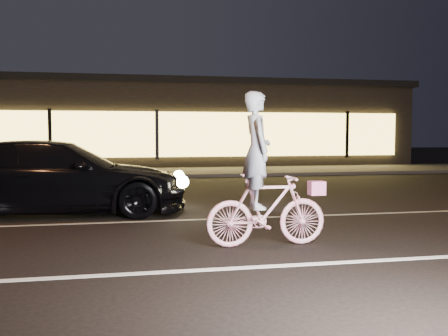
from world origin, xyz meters
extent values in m
plane|color=black|center=(0.00, 0.00, 0.00)|extent=(90.00, 90.00, 0.00)
cube|color=silver|center=(0.00, -1.50, 0.00)|extent=(60.00, 0.12, 0.01)
cube|color=gray|center=(0.00, 2.00, 0.00)|extent=(60.00, 0.10, 0.01)
cube|color=#383533|center=(0.00, 13.00, 0.06)|extent=(30.00, 4.00, 0.12)
cube|color=black|center=(0.00, 19.00, 2.00)|extent=(25.00, 8.00, 4.00)
cube|color=black|center=(0.00, 19.00, 4.05)|extent=(25.40, 8.40, 0.30)
cube|color=#FFD659|center=(0.00, 14.90, 1.60)|extent=(23.00, 0.15, 2.00)
cube|color=black|center=(-4.50, 14.82, 1.60)|extent=(0.15, 0.08, 2.20)
cube|color=black|center=(0.00, 14.82, 1.60)|extent=(0.15, 0.08, 2.20)
cube|color=black|center=(4.50, 14.82, 1.60)|extent=(0.15, 0.08, 2.20)
cube|color=black|center=(9.00, 14.82, 1.60)|extent=(0.15, 0.08, 2.20)
imported|color=#FF5180|center=(0.60, -0.40, 0.54)|extent=(1.79, 0.51, 1.08)
imported|color=white|center=(0.45, -0.40, 1.41)|extent=(0.40, 0.62, 1.69)
cube|color=#DA4288|center=(1.37, -0.40, 0.84)|extent=(0.23, 0.18, 0.20)
imported|color=black|center=(-2.75, 3.27, 0.75)|extent=(5.30, 2.38, 1.51)
sphere|color=#FFF2BF|center=(-0.23, 3.83, 0.69)|extent=(0.25, 0.25, 0.25)
sphere|color=#FFF2BF|center=(-0.30, 2.45, 0.69)|extent=(0.25, 0.25, 0.25)
camera|label=1|loc=(-1.42, -7.35, 1.65)|focal=40.00mm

